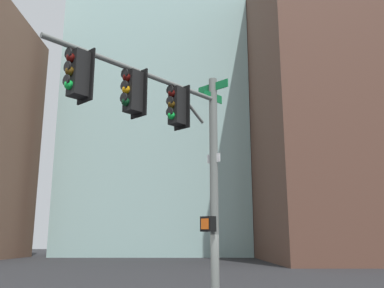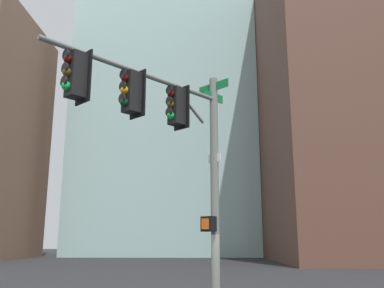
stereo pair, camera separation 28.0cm
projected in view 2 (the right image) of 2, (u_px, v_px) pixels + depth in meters
The scene contains 4 objects.
signal_pole_assembly at pixel (170, 138), 10.54m from camera, with size 4.36×4.05×6.97m.
building_brick_nearside at pixel (333, 93), 49.78m from camera, with size 22.56×15.10×39.06m, color brown.
building_glass_tower at pixel (170, 69), 75.35m from camera, with size 24.77×28.01×65.11m, color #9EC6C1.
building_brick_farside at pixel (200, 122), 71.12m from camera, with size 18.13×15.07×43.99m, color brown.
Camera 2 is at (-11.55, 0.08, 2.36)m, focal length 38.92 mm.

